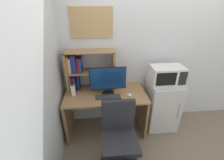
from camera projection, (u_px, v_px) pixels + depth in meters
name	position (u px, v px, depth m)	size (l,w,h in m)	color
wall_back	(180.00, 52.00, 2.63)	(6.40, 0.04, 2.60)	silver
wall_left	(7.00, 129.00, 1.02)	(0.04, 4.40, 2.60)	silver
desk	(106.00, 105.00, 2.55)	(1.29, 0.66, 0.76)	#997047
hutch_bookshelf	(83.00, 69.00, 2.45)	(0.76, 0.27, 0.64)	#997047
monitor	(108.00, 80.00, 2.32)	(0.56, 0.20, 0.45)	black
keyboard	(108.00, 97.00, 2.34)	(0.38, 0.12, 0.02)	#333338
computer_mouse	(130.00, 95.00, 2.38)	(0.07, 0.10, 0.03)	silver
water_bottle	(73.00, 90.00, 2.36)	(0.07, 0.07, 0.20)	silver
mini_fridge	(162.00, 105.00, 2.70)	(0.52, 0.51, 0.89)	silver
microwave	(167.00, 75.00, 2.45)	(0.51, 0.33, 0.27)	silver
desk_chair	(119.00, 140.00, 2.06)	(0.53, 0.53, 0.94)	black
wall_corkboard	(91.00, 23.00, 2.26)	(0.63, 0.02, 0.44)	tan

